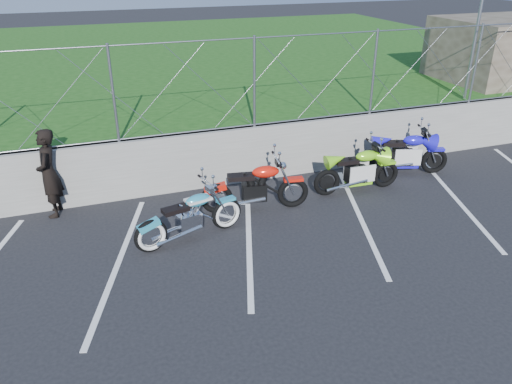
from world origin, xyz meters
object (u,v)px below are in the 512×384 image
object	(u,v)px
sportbike_blue	(405,155)
person_standing	(49,173)
naked_orange	(257,189)
sportbike_green	(358,172)
cruiser_turquoise	(191,218)

from	to	relation	value
sportbike_blue	person_standing	xyz separation A→B (m)	(-7.97, 0.61, 0.43)
naked_orange	person_standing	xyz separation A→B (m)	(-3.96, 1.21, 0.43)
sportbike_green	person_standing	distance (m)	6.52
naked_orange	sportbike_blue	world-z (taller)	naked_orange
naked_orange	sportbike_blue	bearing A→B (deg)	18.23
sportbike_blue	person_standing	world-z (taller)	person_standing
cruiser_turquoise	sportbike_green	xyz separation A→B (m)	(3.99, 0.81, 0.03)
cruiser_turquoise	sportbike_blue	bearing A→B (deg)	-0.36
sportbike_green	sportbike_blue	world-z (taller)	sportbike_blue
cruiser_turquoise	naked_orange	distance (m)	1.69
cruiser_turquoise	sportbike_blue	size ratio (longest dim) A/B	1.04
naked_orange	person_standing	distance (m)	4.16
sportbike_green	sportbike_blue	xyz separation A→B (m)	(1.57, 0.49, 0.01)
naked_orange	person_standing	bearing A→B (deg)	172.63
cruiser_turquoise	naked_orange	world-z (taller)	naked_orange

